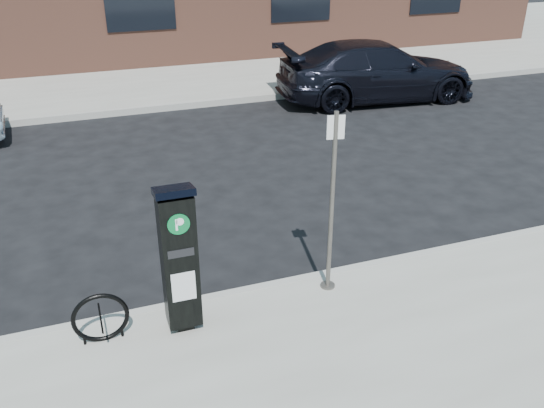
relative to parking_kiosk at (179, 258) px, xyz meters
name	(u,v)px	position (x,y,z in m)	size (l,w,h in m)	color
ground	(294,288)	(1.49, 0.46, -1.03)	(120.00, 120.00, 0.00)	black
sidewalk_far	(137,57)	(1.49, 14.46, -0.96)	(60.00, 12.00, 0.15)	gray
curb_near	(294,284)	(1.49, 0.44, -0.96)	(60.00, 0.12, 0.16)	#9E9B93
curb_far	(172,107)	(1.49, 8.48, -0.96)	(60.00, 0.12, 0.16)	#9E9B93
parking_kiosk	(179,258)	(0.00, 0.00, 0.00)	(0.40, 0.35, 1.72)	black
sign_pole	(332,206)	(1.81, 0.16, 0.22)	(0.20, 0.18, 2.23)	#5B5750
bike_rack	(101,318)	(-0.86, 0.06, -0.59)	(0.60, 0.05, 0.60)	black
car_dark	(377,71)	(6.61, 7.63, -0.30)	(2.06, 5.07, 1.47)	black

